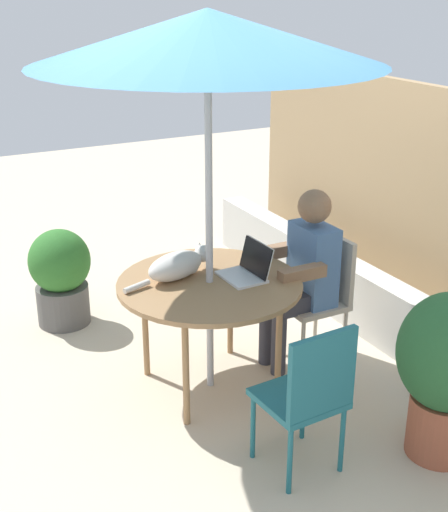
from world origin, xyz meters
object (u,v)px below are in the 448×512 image
Objects in this scene: patio_table at (210,289)px; cat at (179,265)px; laptop at (249,267)px; potted_plant_by_chair at (61,275)px; chair_empty at (309,391)px; patio_umbrella at (208,37)px; person_seated at (304,269)px; potted_plant_near_fence at (448,366)px; chair_occupied at (322,288)px.

cat is (-0.14, -0.14, 0.14)m from patio_table.
laptop is (0.04, 0.25, 0.12)m from patio_table.
chair_empty is at bearing 15.48° from potted_plant_by_chair.
cat is at bearing -115.78° from laptop.
patio_umbrella reaches higher than cat.
patio_table is at bearing -90.00° from person_seated.
potted_plant_by_chair is (-1.32, -0.59, -0.29)m from patio_table.
laptop is 0.32× the size of potted_plant_near_fence.
patio_umbrella reaches higher than potted_plant_by_chair.
chair_empty reaches higher than patio_table.
chair_occupied and chair_empty have the same top height.
chair_occupied is 1.29m from chair_empty.
patio_table is 0.24m from cat.
patio_umbrella is 2.29m from potted_plant_by_chair.
patio_table is 1.78× the size of cat.
person_seated reaches higher than chair_empty.
potted_plant_near_fence is (1.36, 0.95, -0.27)m from cat.
chair_occupied is at bearing 90.00° from patio_table.
person_seated is 1.22m from potted_plant_near_fence.
chair_occupied is 0.91× the size of potted_plant_near_fence.
chair_empty is 0.72× the size of person_seated.
chair_occupied is 1.05m from cat.
laptop reaches higher than patio_table.
patio_umbrella is 1.40m from laptop.
chair_occupied is (0.00, 0.85, -1.66)m from patio_umbrella.
patio_umbrella reaches higher than chair_empty.
patio_table is 1.19× the size of potted_plant_near_fence.
cat is 1.68m from potted_plant_near_fence.
potted_plant_near_fence reaches higher than laptop.
chair_occupied is 1.36× the size of cat.
chair_occupied is at bearing 90.00° from patio_umbrella.
laptop reaches higher than cat.
chair_empty is 1.22m from cat.
patio_umbrella reaches higher than laptop.
chair_empty is (1.01, -0.79, 0.00)m from chair_occupied.
potted_plant_near_fence is at bearing 25.47° from laptop.
patio_umbrella is at bearing -176.75° from chair_empty.
chair_empty is (1.01, 0.06, -0.17)m from patio_table.
person_seated is at bearing 44.19° from potted_plant_by_chair.
potted_plant_near_fence reaches higher than patio_table.
patio_umbrella reaches higher than potted_plant_near_fence.
laptop is at bearing -84.26° from person_seated.
person_seated is 1.26× the size of potted_plant_near_fence.
patio_umbrella reaches higher than person_seated.
cat is at bearing -145.05° from potted_plant_near_fence.
person_seated reaches higher than patio_table.
person_seated is 3.95× the size of laptop.
potted_plant_near_fence is (1.17, 0.56, -0.25)m from laptop.
patio_umbrella reaches higher than patio_table.
potted_plant_by_chair is at bearing -148.38° from laptop.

